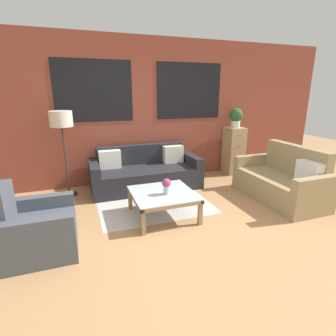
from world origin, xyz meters
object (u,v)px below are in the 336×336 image
coffee_table (163,196)px  flower_vase (166,185)px  armchair_corner (36,230)px  floor_lamp (61,123)px  potted_plant (236,117)px  couch_dark (145,173)px  drawer_cabinet (234,151)px  settee_vintage (282,182)px

coffee_table → flower_vase: 0.21m
armchair_corner → coffee_table: size_ratio=0.94×
armchair_corner → floor_lamp: bearing=79.0°
coffee_table → potted_plant: 2.83m
couch_dark → potted_plant: bearing=5.8°
floor_lamp → potted_plant: size_ratio=3.58×
couch_dark → coffee_table: size_ratio=2.30×
coffee_table → floor_lamp: floor_lamp is taller
drawer_cabinet → coffee_table: bearing=-145.1°
drawer_cabinet → flower_vase: (-2.16, -1.61, 0.01)m
armchair_corner → floor_lamp: 2.02m
coffee_table → flower_vase: flower_vase is taller
couch_dark → settee_vintage: 2.46m
floor_lamp → drawer_cabinet: floor_lamp is taller
coffee_table → couch_dark: bearing=86.6°
settee_vintage → floor_lamp: size_ratio=1.05×
couch_dark → drawer_cabinet: drawer_cabinet is taller
floor_lamp → settee_vintage: bearing=-22.4°
settee_vintage → floor_lamp: bearing=157.6°
drawer_cabinet → flower_vase: drawer_cabinet is taller
armchair_corner → flower_vase: 1.72m
armchair_corner → couch_dark: bearing=43.8°
coffee_table → drawer_cabinet: (2.19, 1.53, 0.19)m
floor_lamp → drawer_cabinet: bearing=2.6°
couch_dark → armchair_corner: 2.40m
coffee_table → potted_plant: bearing=34.9°
settee_vintage → potted_plant: size_ratio=3.77×
coffee_table → potted_plant: potted_plant is taller
couch_dark → floor_lamp: bearing=177.8°
armchair_corner → potted_plant: bearing=26.0°
armchair_corner → floor_lamp: (0.33, 1.72, 1.01)m
drawer_cabinet → potted_plant: bearing=90.0°
floor_lamp → potted_plant: (3.51, 0.16, -0.02)m
settee_vintage → armchair_corner: settee_vintage is taller
armchair_corner → potted_plant: (3.84, 1.88, 0.99)m
couch_dark → flower_vase: couch_dark is taller
floor_lamp → potted_plant: bearing=2.6°
floor_lamp → potted_plant: floor_lamp is taller
drawer_cabinet → couch_dark: bearing=-174.2°
settee_vintage → coffee_table: size_ratio=1.77×
armchair_corner → coffee_table: 1.69m
couch_dark → drawer_cabinet: size_ratio=1.98×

